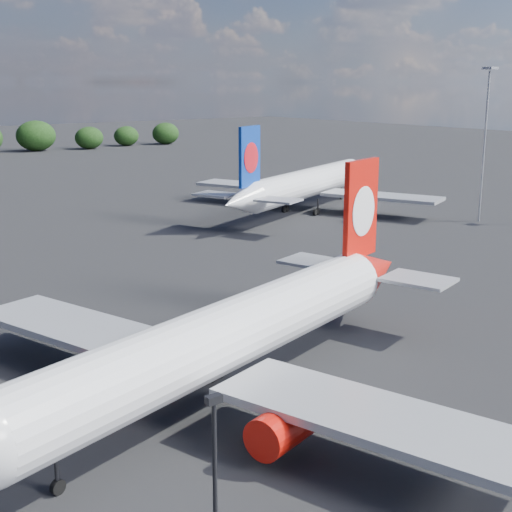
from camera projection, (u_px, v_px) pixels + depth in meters
qantas_airliner at (239, 332)px, 44.82m from camera, size 41.13×39.44×13.66m
china_southern_airliner at (303, 185)px, 108.14m from camera, size 40.83×39.33×13.94m
apron_lamp_post at (215, 509)px, 24.07m from camera, size 0.55×0.30×9.58m
floodlight_mast_near at (486, 123)px, 99.17m from camera, size 1.60×1.60×21.50m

